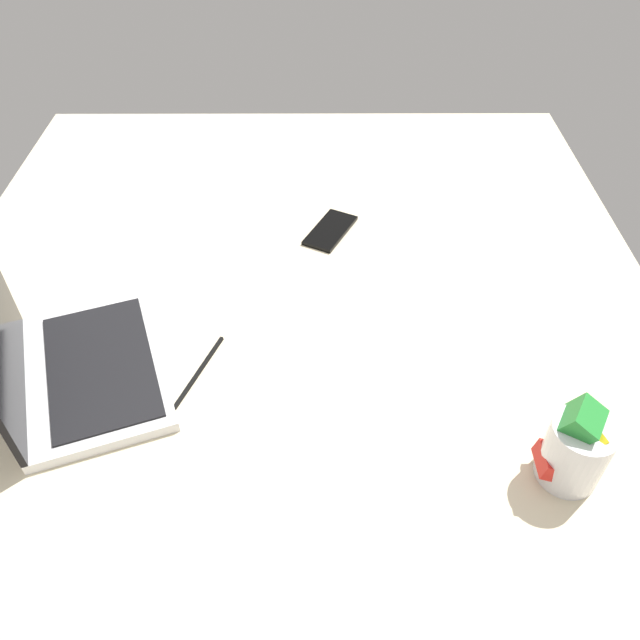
# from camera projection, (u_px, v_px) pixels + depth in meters

# --- Properties ---
(bed_mattress) EXTENTS (1.80, 1.40, 0.18)m
(bed_mattress) POSITION_uv_depth(u_px,v_px,m) (296.00, 375.00, 1.18)
(bed_mattress) COLOR beige
(bed_mattress) RESTS_ON ground
(laptop) EXTENTS (0.39, 0.33, 0.23)m
(laptop) POSITION_uv_depth(u_px,v_px,m) (68.00, 363.00, 1.02)
(laptop) COLOR silver
(laptop) RESTS_ON bed_mattress
(snack_cup) EXTENTS (0.09, 0.10, 0.15)m
(snack_cup) POSITION_uv_depth(u_px,v_px,m) (575.00, 450.00, 0.88)
(snack_cup) COLOR silver
(snack_cup) RESTS_ON bed_mattress
(cell_phone) EXTENTS (0.16, 0.12, 0.01)m
(cell_phone) POSITION_uv_depth(u_px,v_px,m) (330.00, 230.00, 1.35)
(cell_phone) COLOR black
(cell_phone) RESTS_ON bed_mattress
(charger_cable) EXTENTS (0.16, 0.07, 0.01)m
(charger_cable) POSITION_uv_depth(u_px,v_px,m) (199.00, 371.00, 1.06)
(charger_cable) COLOR black
(charger_cable) RESTS_ON bed_mattress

